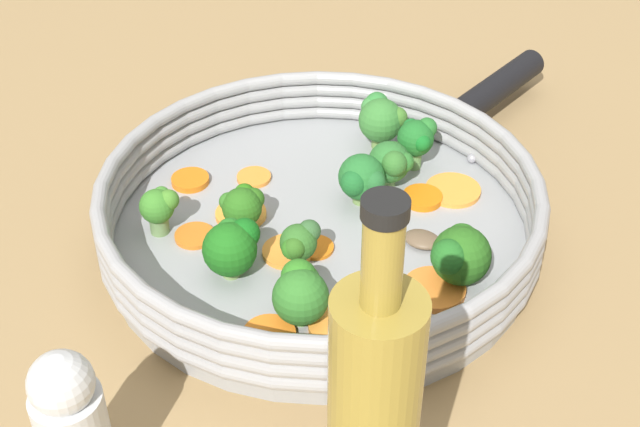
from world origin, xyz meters
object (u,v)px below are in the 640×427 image
carrot_slice_4 (287,252)px  broccoli_floret_5 (459,254)px  broccoli_floret_9 (299,243)px  broccoli_floret_2 (243,206)px  skillet (320,235)px  carrot_slice_9 (367,345)px  carrot_slice_5 (254,177)px  carrot_slice_3 (241,214)px  carrot_slice_7 (425,201)px  carrot_slice_10 (269,335)px  broccoli_floret_0 (381,118)px  broccoli_floret_7 (160,206)px  carrot_slice_11 (316,247)px  carrot_slice_6 (195,236)px  broccoli_floret_3 (362,179)px  broccoli_floret_8 (232,246)px  carrot_slice_0 (341,325)px  carrot_slice_1 (455,193)px  broccoli_floret_1 (391,162)px  carrot_slice_2 (434,289)px  broccoli_floret_4 (301,291)px  mushroom_piece_1 (422,239)px  carrot_slice_8 (190,180)px  broccoli_floret_6 (417,138)px  mushroom_piece_0 (379,257)px

carrot_slice_4 → broccoli_floret_5: broccoli_floret_5 is taller
broccoli_floret_9 → broccoli_floret_2: bearing=108.7°
skillet → carrot_slice_9: size_ratio=9.48×
skillet → carrot_slice_5: 0.09m
carrot_slice_3 → broccoli_floret_9: bearing=-77.7°
carrot_slice_7 → carrot_slice_10: (-0.18, -0.10, -0.00)m
broccoli_floret_0 → broccoli_floret_7: 0.22m
carrot_slice_9 → carrot_slice_11: same height
carrot_slice_6 → carrot_slice_4: bearing=-38.5°
carrot_slice_9 → carrot_slice_3: bearing=100.2°
broccoli_floret_0 → broccoli_floret_3: broccoli_floret_0 is taller
broccoli_floret_3 → broccoli_floret_7: size_ratio=1.13×
carrot_slice_6 → broccoli_floret_8: 0.06m
broccoli_floret_0 → broccoli_floret_7: (-0.22, -0.04, -0.00)m
broccoli_floret_8 → broccoli_floret_9: (0.05, -0.02, 0.00)m
carrot_slice_3 → carrot_slice_11: bearing=-57.6°
carrot_slice_0 → carrot_slice_1: (0.16, 0.11, -0.00)m
broccoli_floret_1 → broccoli_floret_5: bearing=-94.1°
skillet → broccoli_floret_2: 0.07m
carrot_slice_2 → carrot_slice_7: (0.05, 0.10, 0.00)m
broccoli_floret_4 → broccoli_floret_7: bearing=115.4°
mushroom_piece_1 → carrot_slice_1: bearing=39.2°
broccoli_floret_3 → broccoli_floret_8: bearing=-162.3°
carrot_slice_6 → broccoli_floret_1: size_ratio=0.75×
carrot_slice_6 → carrot_slice_9: (0.07, -0.16, 0.00)m
carrot_slice_3 → carrot_slice_8: 0.07m
carrot_slice_5 → broccoli_floret_6: (0.14, -0.04, 0.03)m
carrot_slice_8 → broccoli_floret_9: size_ratio=0.76×
skillet → carrot_slice_4: bearing=-151.7°
carrot_slice_3 → broccoli_floret_8: bearing=-113.8°
carrot_slice_9 → mushroom_piece_0: (0.05, 0.08, 0.00)m
broccoli_floret_1 → broccoli_floret_2: 0.14m
carrot_slice_3 → carrot_slice_6: same height
carrot_slice_5 → carrot_slice_11: 0.11m
carrot_slice_7 → broccoli_floret_1: bearing=116.0°
skillet → carrot_slice_2: size_ratio=7.25×
carrot_slice_1 → carrot_slice_3: bearing=166.1°
broccoli_floret_5 → carrot_slice_10: bearing=179.6°
carrot_slice_2 → broccoli_floret_1: broccoli_floret_1 is taller
mushroom_piece_1 → broccoli_floret_2: bearing=149.7°
broccoli_floret_4 → mushroom_piece_0: size_ratio=2.01×
broccoli_floret_6 → mushroom_piece_0: bearing=-130.0°
broccoli_floret_4 → carrot_slice_2: bearing=-8.2°
carrot_slice_3 → mushroom_piece_1: size_ratio=1.40×
carrot_slice_3 → broccoli_floret_3: (0.10, -0.02, 0.02)m
skillet → broccoli_floret_2: size_ratio=8.33×
carrot_slice_7 → carrot_slice_2: bearing=-115.1°
carrot_slice_10 → broccoli_floret_4: bearing=19.4°
carrot_slice_9 → broccoli_floret_2: 0.16m
carrot_slice_9 → broccoli_floret_1: 0.19m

